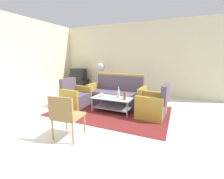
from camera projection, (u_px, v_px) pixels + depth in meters
name	position (u px, v px, depth m)	size (l,w,h in m)	color
ground_plane	(102.00, 121.00, 3.62)	(14.00, 14.00, 0.00)	silver
wall_back	(137.00, 60.00, 6.07)	(6.52, 0.12, 2.80)	beige
wall_left	(2.00, 60.00, 4.53)	(0.12, 6.20, 2.80)	beige
rug	(111.00, 111.00, 4.32)	(3.13, 2.11, 0.01)	maroon
couch	(117.00, 95.00, 4.89)	(1.83, 0.80, 0.96)	#5B4C60
armchair_left	(76.00, 97.00, 4.67)	(0.74, 0.80, 0.85)	#5B4C60
armchair_right	(153.00, 106.00, 3.85)	(0.74, 0.80, 0.85)	#5B4C60
coffee_table	(113.00, 102.00, 4.24)	(1.10, 0.60, 0.40)	silver
bottle_clear	(119.00, 94.00, 4.10)	(0.07, 0.07, 0.32)	silver
bottle_brown	(124.00, 96.00, 3.93)	(0.07, 0.07, 0.26)	brown
cup	(102.00, 95.00, 4.28)	(0.08, 0.08, 0.10)	silver
tv_stand	(79.00, 85.00, 6.83)	(0.80, 0.50, 0.52)	black
television	(78.00, 74.00, 6.72)	(0.69, 0.57, 0.48)	black
pedestal_fan	(100.00, 69.00, 6.29)	(0.36, 0.36, 1.27)	#2D2D33
wicker_chair	(66.00, 114.00, 2.75)	(0.52, 0.52, 0.84)	#AD844C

